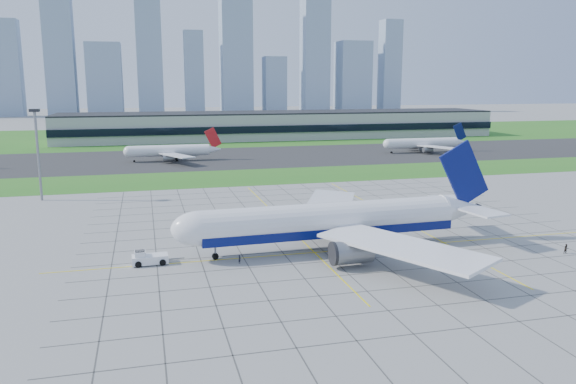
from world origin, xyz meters
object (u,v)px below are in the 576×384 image
(light_mast, at_px, (37,143))
(distant_jet_2, at_px, (423,143))
(distant_jet_1, at_px, (171,151))
(airliner, at_px, (331,221))
(pushback_tug, at_px, (148,258))
(crew_far, at_px, (566,249))
(crew_near, at_px, (240,259))

(light_mast, bearing_deg, distant_jet_2, 25.61)
(light_mast, xyz_separation_m, distant_jet_1, (39.65, 74.55, -11.70))
(airliner, distance_m, pushback_tug, 35.62)
(crew_far, height_order, distant_jet_1, distant_jet_1)
(pushback_tug, bearing_deg, distant_jet_2, 45.72)
(light_mast, distance_m, distant_jet_1, 85.24)
(crew_near, bearing_deg, pushback_tug, 116.09)
(light_mast, height_order, distant_jet_1, light_mast)
(crew_near, height_order, crew_far, crew_far)
(pushback_tug, distance_m, crew_far, 79.66)
(airliner, height_order, crew_far, airliner)
(pushback_tug, xyz_separation_m, crew_near, (16.23, -3.55, -0.37))
(pushback_tug, xyz_separation_m, distant_jet_2, (129.81, 142.31, 3.32))
(light_mast, relative_size, pushback_tug, 2.71)
(crew_near, distance_m, crew_far, 63.07)
(light_mast, distance_m, distant_jet_2, 175.95)
(crew_near, bearing_deg, distant_jet_2, 0.52)
(pushback_tug, height_order, crew_far, pushback_tug)
(airliner, xyz_separation_m, pushback_tug, (-35.32, -0.68, -4.58))
(light_mast, distance_m, crew_near, 84.48)
(airliner, xyz_separation_m, crew_far, (43.20, -14.09, -4.78))
(airliner, relative_size, pushback_tug, 7.15)
(pushback_tug, xyz_separation_m, crew_far, (78.52, -13.42, -0.20))
(crew_near, xyz_separation_m, crew_far, (62.29, -9.87, 0.17))
(pushback_tug, distance_m, distant_jet_2, 192.65)
(crew_far, relative_size, distant_jet_1, 0.05)
(crew_far, distance_m, distant_jet_2, 163.99)
(light_mast, bearing_deg, pushback_tug, -66.77)
(airliner, bearing_deg, crew_far, -19.98)
(distant_jet_2, bearing_deg, distant_jet_1, -179.36)
(pushback_tug, relative_size, crew_near, 5.95)
(distant_jet_1, bearing_deg, light_mast, -118.01)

